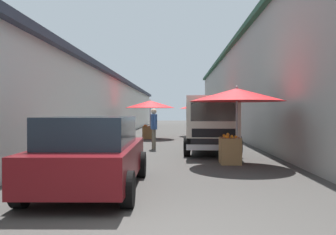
% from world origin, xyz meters
% --- Properties ---
extents(ground, '(90.00, 90.00, 0.00)m').
position_xyz_m(ground, '(13.50, 0.00, 0.00)').
color(ground, '#3D3A38').
extents(building_left_whitewash, '(49.80, 7.50, 3.72)m').
position_xyz_m(building_left_whitewash, '(15.75, 7.03, 1.87)').
color(building_left_whitewash, silver).
rests_on(building_left_whitewash, ground).
extents(building_right_concrete, '(49.80, 7.50, 5.79)m').
position_xyz_m(building_right_concrete, '(15.75, -7.03, 2.90)').
color(building_right_concrete, gray).
rests_on(building_right_concrete, ground).
extents(fruit_stall_near_right, '(2.58, 2.58, 2.23)m').
position_xyz_m(fruit_stall_near_right, '(18.55, -1.54, 1.75)').
color(fruit_stall_near_right, '#9E9EA3').
rests_on(fruit_stall_near_right, ground).
extents(fruit_stall_mid_lane, '(2.87, 2.87, 2.27)m').
position_xyz_m(fruit_stall_mid_lane, '(16.22, 1.46, 1.83)').
color(fruit_stall_mid_lane, '#9E9EA3').
rests_on(fruit_stall_mid_lane, ground).
extents(fruit_stall_near_left, '(2.76, 2.76, 2.30)m').
position_xyz_m(fruit_stall_near_left, '(6.35, -1.85, 1.86)').
color(fruit_stall_near_left, '#9E9EA3').
rests_on(fruit_stall_near_left, ground).
extents(hatchback_car, '(3.95, 2.00, 1.45)m').
position_xyz_m(hatchback_car, '(2.97, 1.53, 0.74)').
color(hatchback_car, '#600F14').
rests_on(hatchback_car, ground).
extents(delivery_truck, '(5.01, 2.17, 2.08)m').
position_xyz_m(delivery_truck, '(8.88, -1.38, 1.04)').
color(delivery_truck, black).
rests_on(delivery_truck, ground).
extents(vendor_by_crates, '(0.65, 0.30, 1.68)m').
position_xyz_m(vendor_by_crates, '(10.45, 0.84, 0.97)').
color(vendor_by_crates, '#665B4C').
rests_on(vendor_by_crates, ground).
extents(parked_scooter, '(1.65, 0.63, 1.14)m').
position_xyz_m(parked_scooter, '(13.32, -2.26, 0.45)').
color(parked_scooter, black).
rests_on(parked_scooter, ground).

